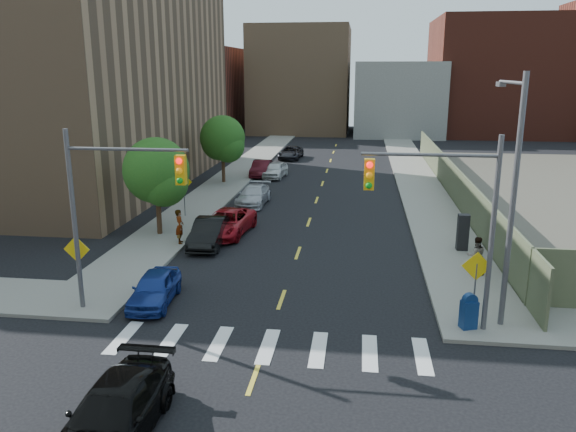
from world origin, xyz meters
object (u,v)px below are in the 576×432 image
(payphone, at_px, (463,232))
(pedestrian_east, at_px, (476,256))
(parked_car_grey, at_px, (291,153))
(pedestrian_west, at_px, (180,226))
(parked_car_white, at_px, (275,170))
(parked_car_black, at_px, (209,232))
(black_sedan, at_px, (114,414))
(parked_car_red, at_px, (227,223))
(mailbox, at_px, (469,311))
(parked_car_blue, at_px, (155,288))
(parked_car_silver, at_px, (254,195))
(parked_car_maroon, at_px, (261,169))

(payphone, relative_size, pedestrian_east, 1.06)
(parked_car_grey, height_order, payphone, payphone)
(pedestrian_west, bearing_deg, parked_car_grey, -20.23)
(parked_car_white, relative_size, pedestrian_east, 2.28)
(parked_car_black, relative_size, black_sedan, 0.90)
(parked_car_red, distance_m, mailbox, 15.60)
(parked_car_red, height_order, mailbox, mailbox)
(parked_car_blue, relative_size, parked_car_silver, 0.82)
(pedestrian_east, bearing_deg, parked_car_white, -64.58)
(parked_car_black, height_order, parked_car_grey, parked_car_black)
(parked_car_blue, xyz_separation_m, payphone, (13.20, 8.15, 0.44))
(parked_car_silver, bearing_deg, parked_car_grey, 92.25)
(parked_car_grey, relative_size, pedestrian_east, 2.65)
(parked_car_blue, height_order, parked_car_red, parked_car_red)
(parked_car_white, bearing_deg, parked_car_blue, -85.59)
(payphone, bearing_deg, parked_car_silver, 142.78)
(payphone, xyz_separation_m, pedestrian_east, (-0.01, -3.54, -0.06))
(parked_car_white, relative_size, parked_car_maroon, 0.95)
(parked_car_black, bearing_deg, parked_car_maroon, 89.73)
(parked_car_grey, distance_m, black_sedan, 45.96)
(parked_car_black, height_order, parked_car_maroon, parked_car_black)
(parked_car_grey, xyz_separation_m, payphone, (12.45, -29.52, 0.43))
(parked_car_red, distance_m, parked_car_silver, 7.32)
(parked_car_silver, distance_m, parked_car_maroon, 10.54)
(parked_car_red, xyz_separation_m, black_sedan, (1.42, -18.03, 0.00))
(parked_car_grey, distance_m, pedestrian_east, 35.32)
(parked_car_white, xyz_separation_m, pedestrian_west, (-2.10, -19.69, 0.38))
(pedestrian_west, distance_m, pedestrian_east, 14.81)
(parked_car_red, height_order, parked_car_silver, parked_car_red)
(parked_car_grey, bearing_deg, mailbox, -70.57)
(parked_car_red, xyz_separation_m, mailbox, (11.31, -10.75, 0.09))
(mailbox, bearing_deg, pedestrian_west, 127.30)
(parked_car_blue, bearing_deg, parked_car_red, 82.43)
(parked_car_red, bearing_deg, black_sedan, -79.74)
(parked_car_black, relative_size, pedestrian_west, 2.39)
(parked_car_grey, bearing_deg, parked_car_silver, -86.67)
(parked_car_red, distance_m, pedestrian_west, 3.07)
(parked_car_maroon, height_order, pedestrian_west, pedestrian_west)
(parked_car_grey, distance_m, payphone, 32.04)
(parked_car_white, relative_size, payphone, 2.15)
(black_sedan, bearing_deg, parked_car_silver, 93.24)
(parked_car_red, distance_m, parked_car_grey, 27.91)
(parked_car_white, distance_m, parked_car_maroon, 1.37)
(mailbox, height_order, pedestrian_west, pedestrian_west)
(mailbox, xyz_separation_m, payphone, (1.29, 9.15, 0.29))
(parked_car_blue, xyz_separation_m, parked_car_black, (0.17, 7.66, 0.08))
(parked_car_black, xyz_separation_m, parked_car_silver, (0.58, 9.41, -0.06))
(pedestrian_east, bearing_deg, pedestrian_west, -14.43)
(payphone, height_order, pedestrian_east, payphone)
(parked_car_white, bearing_deg, payphone, -50.71)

